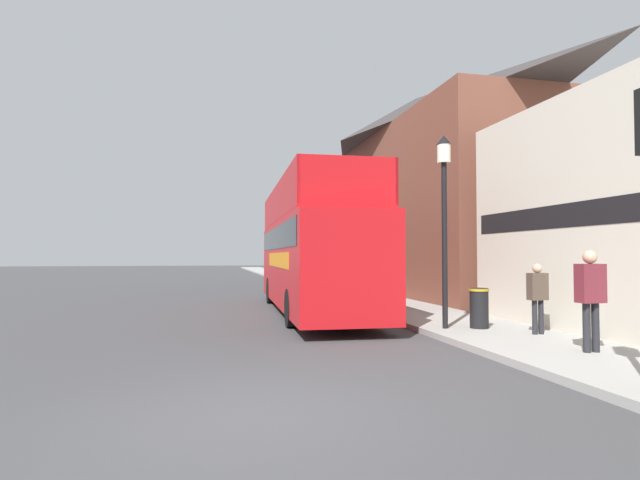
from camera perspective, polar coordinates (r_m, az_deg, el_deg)
name	(u,v)px	position (r m, az deg, el deg)	size (l,w,h in m)	color
ground_plane	(216,292)	(26.83, -11.85, -5.80)	(144.00, 144.00, 0.00)	#3D3D3F
sidewalk	(342,293)	(24.70, 2.56, -6.03)	(2.93, 108.00, 0.14)	#999993
brick_terrace_rear	(417,194)	(27.39, 11.00, 5.17)	(6.00, 20.28, 10.40)	brown
tour_bus	(311,255)	(16.68, -1.02, -1.75)	(2.89, 11.46, 4.19)	red
parked_car_ahead_of_bus	(285,279)	(25.86, -4.07, -4.43)	(2.02, 4.56, 1.53)	#9E9EA3
pedestrian_second	(590,291)	(10.31, 28.51, -5.11)	(0.48, 0.27, 1.84)	#232328
pedestrian_third	(538,292)	(12.15, 23.60, -5.43)	(0.41, 0.23, 1.56)	#232328
lamp_post_nearest	(444,195)	(12.48, 14.01, 5.05)	(0.35, 0.35, 4.67)	black
lamp_post_second	(349,211)	(19.99, 3.31, 3.36)	(0.35, 0.35, 5.20)	black
lamp_post_third	(312,230)	(27.83, -0.87, 1.18)	(0.35, 0.35, 4.63)	black
litter_bin	(479,307)	(12.71, 17.72, -7.29)	(0.48, 0.48, 0.96)	black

